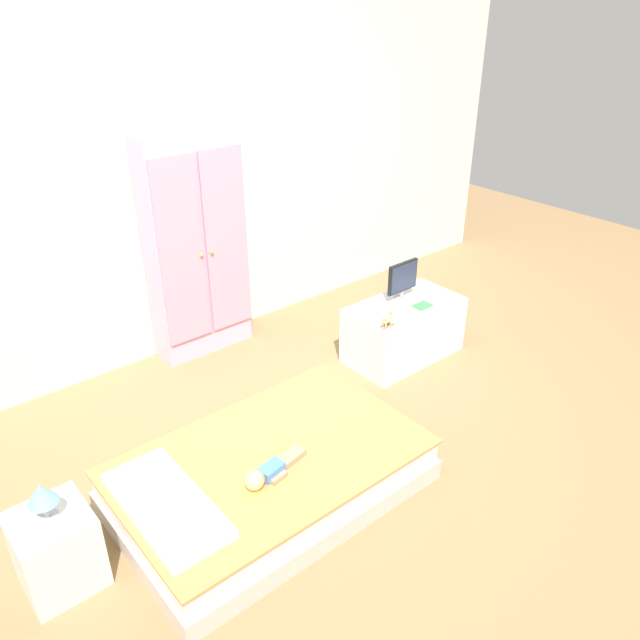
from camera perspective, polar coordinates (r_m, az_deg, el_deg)
ground_plane at (r=3.79m, az=0.60°, el=-11.05°), size 10.00×10.00×0.02m
back_wall at (r=4.38m, az=-13.20°, el=13.81°), size 6.40×0.05×2.70m
bed at (r=3.38m, az=-4.53°, el=-13.91°), size 1.57×0.99×0.26m
pillow at (r=3.07m, az=-13.85°, el=-16.09°), size 0.32×0.72×0.05m
doll at (r=3.13m, az=-5.05°, el=-13.85°), size 0.39×0.15×0.10m
nightstand at (r=3.16m, az=-22.90°, el=-18.77°), size 0.33×0.33×0.39m
table_lamp at (r=2.94m, az=-24.10°, el=-14.43°), size 0.13×0.13×0.19m
wardrobe at (r=4.42m, az=-11.20°, el=6.49°), size 0.69×0.26×1.58m
tv_stand at (r=4.51m, az=7.63°, el=-0.89°), size 0.82×0.46×0.42m
tv_monitor at (r=4.42m, az=7.57°, el=3.80°), size 0.27×0.10×0.28m
rocking_horse_toy at (r=4.09m, az=6.26°, el=0.16°), size 0.10×0.04×0.12m
book_green at (r=4.40m, az=9.33°, el=1.30°), size 0.13×0.09×0.01m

